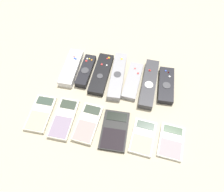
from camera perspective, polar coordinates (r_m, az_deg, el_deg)
The scene contains 14 objects.
ground_plane at distance 0.79m, azimuth -0.51°, elevation -2.45°, with size 3.00×3.00×0.00m, color #B2A88E.
remote_0 at distance 0.89m, azimuth -10.56°, elevation 7.25°, with size 0.06×0.18×0.03m.
remote_1 at distance 0.87m, azimuth -6.83°, elevation 6.54°, with size 0.04×0.15×0.03m.
remote_2 at distance 0.86m, azimuth -2.82°, elevation 5.80°, with size 0.06×0.19×0.02m.
remote_3 at distance 0.85m, azimuth 1.48°, elevation 5.31°, with size 0.06×0.22×0.03m.
remote_4 at distance 0.84m, azimuth 5.44°, elevation 3.97°, with size 0.06×0.17×0.02m.
remote_5 at distance 0.84m, azimuth 9.64°, elevation 3.26°, with size 0.05×0.22×0.03m.
remote_6 at distance 0.85m, azimuth 13.93°, elevation 2.79°, with size 0.06×0.16×0.02m.
calculator_0 at distance 0.81m, azimuth -18.09°, elevation -4.33°, with size 0.08×0.14×0.01m.
calculator_1 at distance 0.77m, azimuth -12.40°, elevation -5.75°, with size 0.07×0.16×0.02m.
calculator_2 at distance 0.75m, azimuth -6.32°, elevation -7.05°, with size 0.08×0.15×0.02m.
calculator_3 at distance 0.74m, azimuth 0.68°, elevation -8.92°, with size 0.10×0.15×0.01m.
calculator_4 at distance 0.74m, azimuth 8.10°, elevation -10.56°, with size 0.08×0.12×0.01m.
calculator_5 at distance 0.75m, azimuth 15.20°, elevation -11.39°, with size 0.08×0.12×0.01m.
Camera 1 is at (0.10, -0.38, 0.68)m, focal length 35.00 mm.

